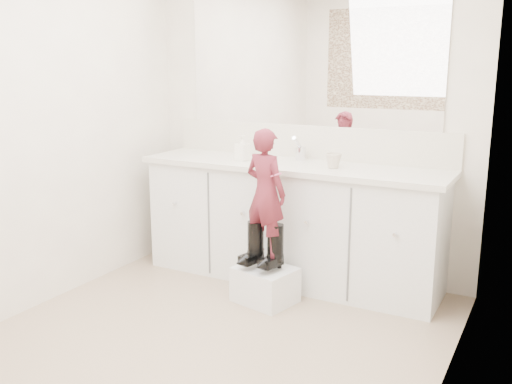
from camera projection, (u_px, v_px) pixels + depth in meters
The scene contains 16 objects.
floor at pixel (201, 347), 3.29m from camera, with size 3.00×3.00×0.00m, color #927B5F.
wall_back at pixel (308, 117), 4.31m from camera, with size 2.60×2.60×0.00m, color beige.
wall_left at pixel (26, 127), 3.63m from camera, with size 3.00×3.00×0.00m, color beige.
wall_right at pixel (450, 160), 2.42m from camera, with size 3.00×3.00×0.00m, color beige.
vanity_cabinet at pixel (291, 224), 4.25m from camera, with size 2.20×0.55×0.85m, color silver.
countertop at pixel (291, 166), 4.14m from camera, with size 2.28×0.58×0.04m, color beige.
backsplash at pixel (307, 142), 4.34m from camera, with size 2.28×0.03×0.25m, color beige.
mirror at pixel (308, 58), 4.20m from camera, with size 2.00×0.02×1.00m, color white.
faucet at pixel (301, 153), 4.26m from camera, with size 0.08×0.08×0.10m, color silver.
cup at pixel (333, 161), 3.93m from camera, with size 0.11×0.11×0.10m, color beige.
soap_bottle at pixel (242, 148), 4.24m from camera, with size 0.08×0.09×0.19m, color white.
step_stool at pixel (265, 285), 3.89m from camera, with size 0.38×0.32×0.24m, color silver.
boot_left at pixel (256, 244), 3.87m from camera, with size 0.12×0.21×0.32m, color black, non-canonical shape.
boot_right at pixel (275, 247), 3.80m from camera, with size 0.12×0.21×0.32m, color black, non-canonical shape.
toddler at pixel (266, 193), 3.75m from camera, with size 0.31×0.20×0.85m, color #972E3C.
toothbrush at pixel (273, 176), 3.66m from camera, with size 0.01×0.01×0.14m, color #EE5C94.
Camera 1 is at (1.71, -2.50, 1.60)m, focal length 40.00 mm.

